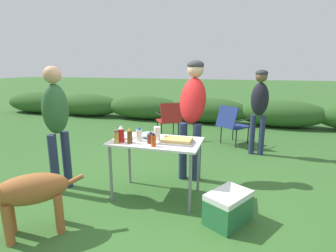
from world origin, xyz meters
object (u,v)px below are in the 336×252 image
at_px(standing_person_in_dark_puffer, 260,102).
at_px(camp_chair_near_hedge, 169,118).
at_px(bbq_sauce_bottle, 150,138).
at_px(standing_person_in_navy_coat, 193,106).
at_px(mayo_bottle, 139,134).
at_px(cooler_box, 228,207).
at_px(hot_sauce_bottle, 153,140).
at_px(plate_stack, 127,137).
at_px(dog, 24,192).
at_px(camp_chair_green_behind_table, 232,123).
at_px(mixing_bowl, 148,135).
at_px(spice_jar, 116,137).
at_px(paper_cup_stack, 157,133).
at_px(ketchup_bottle, 121,134).
at_px(folding_table, 156,147).
at_px(food_tray, 177,141).
at_px(standing_person_in_olive_jacket, 56,118).
at_px(beer_bottle, 130,136).

xyz_separation_m(standing_person_in_dark_puffer, camp_chair_near_hedge, (-1.89, 0.63, -0.53)).
bearing_deg(camp_chair_near_hedge, standing_person_in_dark_puffer, -50.17).
distance_m(bbq_sauce_bottle, standing_person_in_navy_coat, 0.97).
height_order(mayo_bottle, cooler_box, mayo_bottle).
bearing_deg(mayo_bottle, hot_sauce_bottle, -34.72).
bearing_deg(hot_sauce_bottle, mayo_bottle, 145.28).
relative_size(plate_stack, dog, 0.28).
relative_size(bbq_sauce_bottle, camp_chair_near_hedge, 0.18).
bearing_deg(camp_chair_green_behind_table, hot_sauce_bottle, -68.79).
bearing_deg(mixing_bowl, spice_jar, -127.48).
height_order(mixing_bowl, cooler_box, mixing_bowl).
xyz_separation_m(paper_cup_stack, dog, (-0.97, -1.13, -0.37)).
relative_size(hot_sauce_bottle, ketchup_bottle, 0.82).
bearing_deg(folding_table, camp_chair_near_hedge, 102.63).
height_order(folding_table, food_tray, food_tray).
relative_size(food_tray, camp_chair_green_behind_table, 0.47).
height_order(folding_table, paper_cup_stack, paper_cup_stack).
height_order(spice_jar, standing_person_in_navy_coat, standing_person_in_navy_coat).
height_order(standing_person_in_navy_coat, standing_person_in_dark_puffer, standing_person_in_navy_coat).
xyz_separation_m(standing_person_in_olive_jacket, camp_chair_green_behind_table, (2.07, 2.76, -0.52)).
distance_m(folding_table, spice_jar, 0.50).
distance_m(paper_cup_stack, standing_person_in_olive_jacket, 1.31).
height_order(folding_table, plate_stack, plate_stack).
distance_m(paper_cup_stack, hot_sauce_bottle, 0.26).
xyz_separation_m(folding_table, standing_person_in_dark_puffer, (1.28, 2.07, 0.33)).
distance_m(paper_cup_stack, dog, 1.53).
distance_m(mixing_bowl, ketchup_bottle, 0.38).
relative_size(plate_stack, bbq_sauce_bottle, 1.65).
height_order(ketchup_bottle, standing_person_in_dark_puffer, standing_person_in_dark_puffer).
height_order(paper_cup_stack, camp_chair_near_hedge, paper_cup_stack).
bearing_deg(standing_person_in_dark_puffer, food_tray, -107.77).
distance_m(mixing_bowl, spice_jar, 0.45).
xyz_separation_m(plate_stack, standing_person_in_dark_puffer, (1.69, 2.05, 0.24)).
bearing_deg(spice_jar, camp_chair_green_behind_table, 66.72).
bearing_deg(beer_bottle, spice_jar, -161.68).
height_order(folding_table, cooler_box, folding_table).
height_order(food_tray, plate_stack, food_tray).
bearing_deg(food_tray, paper_cup_stack, 167.99).
bearing_deg(paper_cup_stack, standing_person_in_olive_jacket, -170.63).
distance_m(plate_stack, standing_person_in_olive_jacket, 0.93).
height_order(beer_bottle, dog, beer_bottle).
height_order(folding_table, camp_chair_near_hedge, camp_chair_near_hedge).
height_order(hot_sauce_bottle, standing_person_in_olive_jacket, standing_person_in_olive_jacket).
height_order(folding_table, bbq_sauce_bottle, bbq_sauce_bottle).
height_order(bbq_sauce_bottle, beer_bottle, beer_bottle).
bearing_deg(cooler_box, standing_person_in_olive_jacket, -63.33).
bearing_deg(cooler_box, folding_table, -79.50).
bearing_deg(dog, standing_person_in_olive_jacket, -22.14).
relative_size(beer_bottle, camp_chair_near_hedge, 0.23).
relative_size(mayo_bottle, standing_person_in_navy_coat, 0.10).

